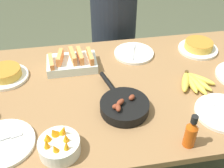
{
  "coord_description": "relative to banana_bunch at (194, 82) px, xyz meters",
  "views": [
    {
      "loc": [
        -0.19,
        -1.09,
        1.69
      ],
      "look_at": [
        0.0,
        0.0,
        0.8
      ],
      "focal_mm": 45.0,
      "sensor_mm": 36.0,
      "label": 1
    }
  ],
  "objects": [
    {
      "name": "empty_plate_mid_edge",
      "position": [
        -0.24,
        0.33,
        -0.01
      ],
      "size": [
        0.24,
        0.24,
        0.02
      ],
      "color": "silver",
      "rests_on": "dining_table"
    },
    {
      "name": "banana_bunch",
      "position": [
        0.0,
        0.0,
        0.0
      ],
      "size": [
        0.21,
        0.2,
        0.04
      ],
      "color": "gold",
      "rests_on": "dining_table"
    },
    {
      "name": "fruit_bowl_mango",
      "position": [
        -0.7,
        -0.32,
        0.02
      ],
      "size": [
        0.17,
        0.17,
        0.12
      ],
      "color": "silver",
      "rests_on": "dining_table"
    },
    {
      "name": "person_figure",
      "position": [
        -0.29,
        0.76,
        -0.25
      ],
      "size": [
        0.36,
        0.36,
        1.28
      ],
      "color": "black",
      "rests_on": "ground_plane"
    },
    {
      "name": "frittata_plate_side",
      "position": [
        0.16,
        0.31,
        0.01
      ],
      "size": [
        0.24,
        0.24,
        0.06
      ],
      "color": "silver",
      "rests_on": "dining_table"
    },
    {
      "name": "empty_plate_far_left",
      "position": [
        0.05,
        -0.23,
        -0.01
      ],
      "size": [
        0.26,
        0.26,
        0.02
      ],
      "color": "silver",
      "rests_on": "dining_table"
    },
    {
      "name": "empty_plate_near_front",
      "position": [
        -0.93,
        -0.24,
        -0.01
      ],
      "size": [
        0.26,
        0.26,
        0.02
      ],
      "color": "silver",
      "rests_on": "dining_table"
    },
    {
      "name": "frittata_plate_center",
      "position": [
        -0.97,
        0.22,
        0.01
      ],
      "size": [
        0.23,
        0.23,
        0.06
      ],
      "color": "silver",
      "rests_on": "dining_table"
    },
    {
      "name": "skillet",
      "position": [
        -0.4,
        -0.13,
        0.01
      ],
      "size": [
        0.23,
        0.38,
        0.08
      ],
      "rotation": [
        0.0,
        0.0,
        1.84
      ],
      "color": "black",
      "rests_on": "dining_table"
    },
    {
      "name": "hot_sauce_bottle",
      "position": [
        -0.18,
        -0.37,
        0.05
      ],
      "size": [
        0.05,
        0.05,
        0.16
      ],
      "color": "#C64C0F",
      "rests_on": "dining_table"
    },
    {
      "name": "dining_table",
      "position": [
        -0.42,
        0.04,
        -0.11
      ],
      "size": [
        1.74,
        0.96,
        0.77
      ],
      "color": "olive",
      "rests_on": "ground_plane"
    },
    {
      "name": "melon_tray",
      "position": [
        -0.61,
        0.26,
        0.02
      ],
      "size": [
        0.27,
        0.17,
        0.1
      ],
      "color": "silver",
      "rests_on": "dining_table"
    }
  ]
}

